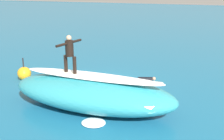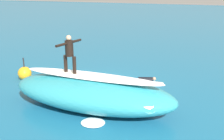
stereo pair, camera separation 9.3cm
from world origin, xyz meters
name	(u,v)px [view 2 (the right image)]	position (x,y,z in m)	size (l,w,h in m)	color
ground_plane	(96,87)	(0.00, 0.00, 0.00)	(120.00, 120.00, 0.00)	#196084
wave_crest	(92,93)	(-0.79, 2.31, 0.71)	(7.25, 2.84, 1.41)	teal
wave_foam_lip	(91,76)	(-0.79, 2.31, 1.45)	(6.16, 0.99, 0.08)	white
surfboard_riding	(70,73)	(0.19, 2.29, 1.46)	(1.92, 0.47, 0.09)	#EAE5C6
surfer_riding	(69,51)	(0.19, 2.29, 2.43)	(0.63, 1.51, 1.61)	black
surfboard_paddling	(145,83)	(-2.30, -1.36, 0.05)	(1.99, 0.51, 0.10)	#EAE5C6
surfer_paddling	(143,80)	(-2.18, -1.32, 0.22)	(1.55, 0.66, 0.28)	black
buoy_marker	(25,73)	(4.17, 0.24, 0.37)	(0.74, 0.74, 1.26)	orange
foam_patch_near	(143,102)	(-2.75, 1.15, 0.08)	(0.82, 0.76, 0.16)	white
foam_patch_mid	(93,123)	(-1.38, 3.57, 0.05)	(0.93, 0.82, 0.09)	white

